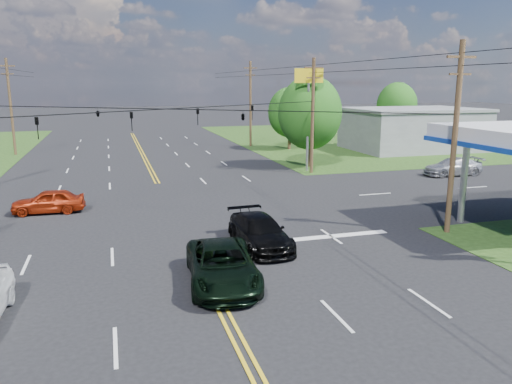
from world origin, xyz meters
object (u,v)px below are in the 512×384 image
object	(u,v)px
pole_ne	(313,115)
tree_far_r	(397,105)
pole_right_far	(250,103)
retail_ne	(413,130)
tree_right_b	(290,112)
pickup_dkgreen	(222,265)
suv_black	(260,232)
tree_right_a	(310,113)
pole_left_far	(11,106)
pole_se	(455,136)

from	to	relation	value
pole_ne	tree_far_r	distance (m)	29.70
pole_right_far	retail_ne	bearing A→B (deg)	-25.20
tree_right_b	pickup_dkgreen	xyz separation A→B (m)	(-16.00, -36.30, -3.47)
suv_black	pole_right_far	bearing A→B (deg)	72.10
retail_ne	pole_ne	xyz separation A→B (m)	(-17.00, -11.00, 2.72)
tree_right_a	tree_right_b	xyz separation A→B (m)	(2.50, 12.00, -0.65)
retail_ne	pole_ne	world-z (taller)	pole_ne
retail_ne	pole_left_far	distance (m)	43.84
pole_left_far	tree_right_b	world-z (taller)	pole_left_far
retail_ne	tree_right_b	distance (m)	14.22
pole_ne	pickup_dkgreen	world-z (taller)	pole_ne
tree_right_b	suv_black	world-z (taller)	tree_right_b
tree_far_r	retail_ne	bearing A→B (deg)	-111.80
pole_ne	tree_far_r	size ratio (longest dim) A/B	1.25
pole_left_far	tree_right_b	distance (m)	29.79
tree_far_r	pole_ne	bearing A→B (deg)	-135.00
pickup_dkgreen	tree_right_b	bearing A→B (deg)	72.10
pole_left_far	tree_right_a	world-z (taller)	pole_left_far
pole_ne	pole_right_far	distance (m)	19.00
retail_ne	suv_black	world-z (taller)	retail_ne
tree_right_a	suv_black	world-z (taller)	tree_right_a
pole_right_far	tree_right_b	size ratio (longest dim) A/B	1.41
pole_se	pole_left_far	xyz separation A→B (m)	(-26.00, 37.00, 0.25)
pole_ne	tree_right_b	bearing A→B (deg)	76.87
pole_right_far	tree_right_b	xyz separation A→B (m)	(3.50, -4.00, -0.95)
pole_right_far	suv_black	distance (m)	38.07
pole_ne	pole_right_far	bearing A→B (deg)	90.00
tree_right_b	suv_black	xyz separation A→B (m)	(-13.36, -32.50, -3.49)
pole_left_far	pole_right_far	xyz separation A→B (m)	(26.00, 0.00, 0.00)
pole_right_far	tree_far_r	size ratio (longest dim) A/B	1.31
tree_right_a	pickup_dkgreen	distance (m)	28.10
pole_right_far	tree_right_a	size ratio (longest dim) A/B	1.22
pole_left_far	tree_far_r	distance (m)	47.05
pole_ne	pickup_dkgreen	xyz separation A→B (m)	(-12.50, -21.30, -4.16)
pole_left_far	suv_black	xyz separation A→B (m)	(16.14, -36.50, -4.44)
pole_ne	tree_far_r	bearing A→B (deg)	45.00
tree_right_b	suv_black	distance (m)	35.31
retail_ne	pole_se	distance (m)	33.72
pole_right_far	tree_right_a	xyz separation A→B (m)	(1.00, -16.00, -0.30)
pole_ne	pickup_dkgreen	size ratio (longest dim) A/B	1.75
retail_ne	pole_se	world-z (taller)	pole_se
pole_se	tree_right_b	world-z (taller)	pole_se
pole_right_far	suv_black	world-z (taller)	pole_right_far
pole_left_far	pole_ne	bearing A→B (deg)	-36.16
pole_left_far	tree_far_r	world-z (taller)	pole_left_far
pole_se	tree_right_a	bearing A→B (deg)	87.27
tree_right_b	pole_left_far	bearing A→B (deg)	172.28
pole_left_far	tree_right_a	distance (m)	31.39
tree_right_b	pole_ne	bearing A→B (deg)	-103.13
pole_left_far	retail_ne	bearing A→B (deg)	-10.54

